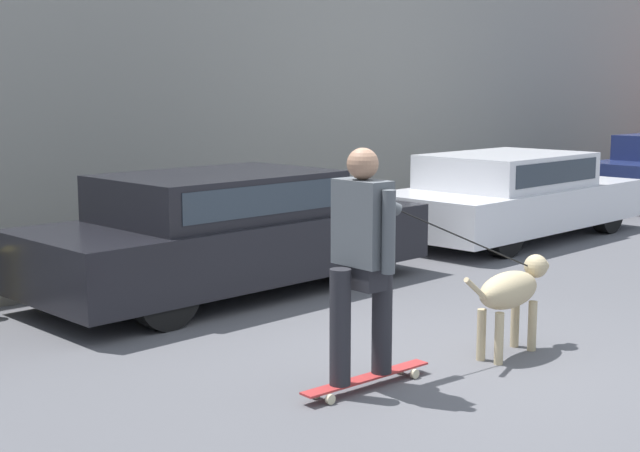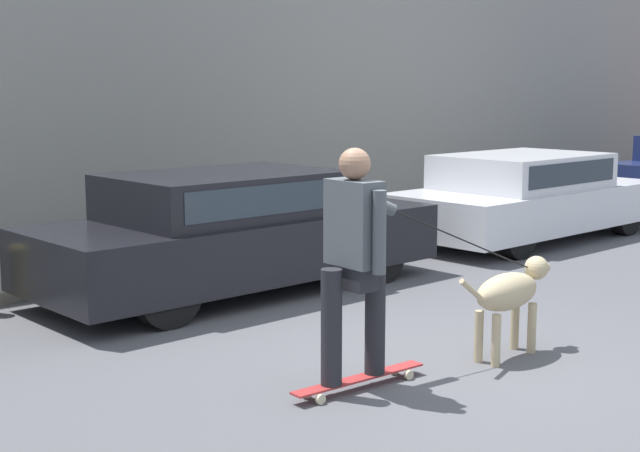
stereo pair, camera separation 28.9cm
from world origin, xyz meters
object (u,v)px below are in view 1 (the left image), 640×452
(parked_car_1, at_px, (229,233))
(parked_car_2, at_px, (511,196))
(skateboarder, at_px, (364,254))
(dog, at_px, (511,292))

(parked_car_1, distance_m, parked_car_2, 4.95)
(parked_car_1, height_order, parked_car_2, parked_car_1)
(parked_car_2, bearing_deg, skateboarder, -155.42)
(parked_car_2, relative_size, dog, 3.73)
(dog, distance_m, skateboarder, 1.55)
(parked_car_1, relative_size, dog, 3.78)
(parked_car_1, bearing_deg, dog, -86.45)
(parked_car_2, relative_size, skateboarder, 1.84)
(dog, height_order, skateboarder, skateboarder)
(parked_car_1, xyz_separation_m, dog, (0.32, -3.27, -0.11))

